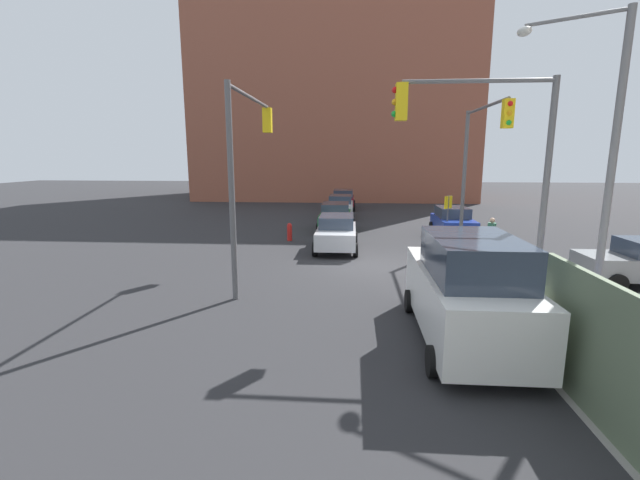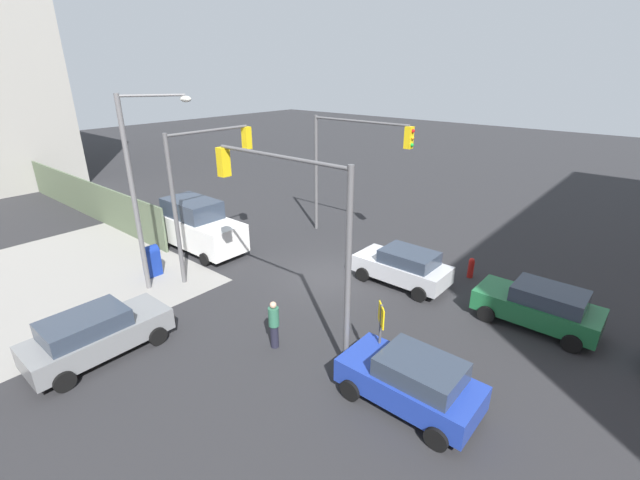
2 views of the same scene
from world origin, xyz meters
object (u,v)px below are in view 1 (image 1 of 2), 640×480
object	(u,v)px
traffic_signal_nw_corner	(479,150)
traffic_signal_se_corner	(249,148)
coupe_green	(335,216)
pedestrian_crossing	(491,237)
traffic_signal_ne_corner	(488,149)
van_white_delivery	(467,290)
coupe_white	(340,206)
coupe_blue	(453,222)
street_lamp_corner	(598,143)
fire_hydrant	(290,232)
coupe_maroon	(343,199)
mailbox_blue	(585,301)
coupe_silver	(337,232)

from	to	relation	value
traffic_signal_nw_corner	traffic_signal_se_corner	xyz separation A→B (m)	(4.45, -9.00, 0.02)
coupe_green	pedestrian_crossing	world-z (taller)	pedestrian_crossing
traffic_signal_ne_corner	van_white_delivery	bearing A→B (deg)	-21.36
traffic_signal_nw_corner	coupe_white	bearing A→B (deg)	-151.49
coupe_white	coupe_blue	bearing A→B (deg)	42.57
street_lamp_corner	van_white_delivery	world-z (taller)	street_lamp_corner
fire_hydrant	pedestrian_crossing	xyz separation A→B (m)	(3.00, 9.40, 0.42)
traffic_signal_se_corner	fire_hydrant	world-z (taller)	traffic_signal_se_corner
fire_hydrant	coupe_white	size ratio (longest dim) A/B	0.24
coupe_blue	pedestrian_crossing	bearing A→B (deg)	6.60
traffic_signal_nw_corner	street_lamp_corner	distance (m)	7.35
traffic_signal_se_corner	coupe_maroon	distance (m)	21.79
mailbox_blue	coupe_white	size ratio (longest dim) A/B	0.36
traffic_signal_nw_corner	coupe_green	bearing A→B (deg)	-133.71
coupe_maroon	coupe_green	distance (m)	10.68
fire_hydrant	coupe_white	distance (m)	9.19
street_lamp_corner	coupe_blue	world-z (taller)	street_lamp_corner
traffic_signal_nw_corner	coupe_maroon	bearing A→B (deg)	-159.78
coupe_white	pedestrian_crossing	size ratio (longest dim) A/B	2.29
coupe_green	coupe_silver	bearing A→B (deg)	2.92
coupe_blue	coupe_white	xyz separation A→B (m)	(-7.00, -6.43, 0.00)
mailbox_blue	pedestrian_crossing	distance (m)	8.20
mailbox_blue	traffic_signal_se_corner	bearing A→B (deg)	-113.00
mailbox_blue	coupe_green	size ratio (longest dim) A/B	0.34
traffic_signal_se_corner	coupe_blue	size ratio (longest dim) A/B	1.66
traffic_signal_se_corner	mailbox_blue	size ratio (longest dim) A/B	4.55
traffic_signal_ne_corner	coupe_white	size ratio (longest dim) A/B	1.63
traffic_signal_nw_corner	traffic_signal_ne_corner	bearing A→B (deg)	-13.76
mailbox_blue	coupe_blue	size ratio (longest dim) A/B	0.37
mailbox_blue	pedestrian_crossing	xyz separation A→B (m)	(-8.20, 0.20, 0.14)
coupe_silver	coupe_white	xyz separation A→B (m)	(-10.90, -0.15, -0.00)
traffic_signal_ne_corner	mailbox_blue	distance (m)	4.69
traffic_signal_ne_corner	coupe_blue	size ratio (longest dim) A/B	1.66
traffic_signal_se_corner	street_lamp_corner	bearing A→B (deg)	74.13
traffic_signal_se_corner	street_lamp_corner	distance (m)	10.38
traffic_signal_se_corner	coupe_white	xyz separation A→B (m)	(-16.03, 2.71, -3.82)
van_white_delivery	pedestrian_crossing	distance (m)	9.78
traffic_signal_ne_corner	coupe_maroon	distance (m)	24.32
coupe_blue	van_white_delivery	bearing A→B (deg)	-11.44
traffic_signal_nw_corner	coupe_silver	world-z (taller)	traffic_signal_nw_corner
coupe_white	pedestrian_crossing	xyz separation A→B (m)	(11.87, 6.99, 0.07)
coupe_white	fire_hydrant	bearing A→B (deg)	-15.18
street_lamp_corner	coupe_white	distance (m)	20.59
traffic_signal_nw_corner	coupe_maroon	size ratio (longest dim) A/B	1.60
fire_hydrant	van_white_delivery	world-z (taller)	van_white_delivery
coupe_blue	traffic_signal_ne_corner	bearing A→B (deg)	-8.99
street_lamp_corner	mailbox_blue	xyz separation A→B (m)	(1.19, -0.49, -3.94)
coupe_maroon	coupe_white	bearing A→B (deg)	-1.05
van_white_delivery	coupe_silver	bearing A→B (deg)	-161.20
traffic_signal_se_corner	coupe_green	xyz separation A→B (m)	(-10.59, 2.57, -3.82)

